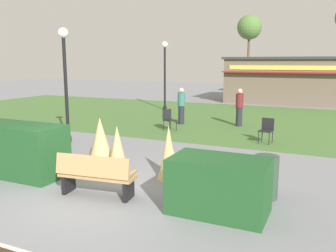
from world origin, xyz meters
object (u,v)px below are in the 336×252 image
object	(u,v)px
lamppost_mid	(65,71)
cafe_chair_west	(169,118)
tree_right_bg	(249,28)
parked_car_center_slot	(300,86)
park_bench	(96,175)
lamppost_far	(165,67)
trash_bin	(266,177)
person_standing	(239,107)
person_strolling	(181,106)
parked_car_west_slot	(246,84)
food_kiosk	(289,80)
cafe_chair_east	(267,128)

from	to	relation	value
lamppost_mid	cafe_chair_west	xyz separation A→B (m)	(2.41, 3.51, -2.02)
tree_right_bg	parked_car_center_slot	bearing A→B (deg)	-45.69
park_bench	lamppost_far	bearing A→B (deg)	109.21
trash_bin	person_standing	bearing A→B (deg)	107.31
person_strolling	parked_car_west_slot	world-z (taller)	person_strolling
food_kiosk	cafe_chair_east	world-z (taller)	food_kiosk
park_bench	cafe_chair_east	xyz separation A→B (m)	(2.45, 6.82, 0.05)
person_strolling	food_kiosk	bearing A→B (deg)	48.22
parked_car_west_slot	cafe_chair_west	bearing A→B (deg)	-85.83
person_standing	tree_right_bg	bearing A→B (deg)	-71.11
park_bench	lamppost_mid	distance (m)	6.10
cafe_chair_east	parked_car_west_slot	xyz separation A→B (m)	(-5.79, 22.79, 0.12)
cafe_chair_east	person_strolling	world-z (taller)	person_strolling
parked_car_center_slot	tree_right_bg	world-z (taller)	tree_right_bg
cafe_chair_west	person_standing	xyz separation A→B (m)	(2.48, 2.21, 0.33)
park_bench	cafe_chair_east	size ratio (longest dim) A/B	1.97
trash_bin	parked_car_center_slot	world-z (taller)	parked_car_center_slot
cafe_chair_west	cafe_chair_east	bearing A→B (deg)	-9.30
cafe_chair_west	parked_car_center_slot	xyz separation A→B (m)	(3.47, 22.10, 0.12)
person_strolling	cafe_chair_west	bearing A→B (deg)	-111.75
lamppost_far	cafe_chair_west	xyz separation A→B (m)	(2.93, -5.85, -2.02)
trash_bin	cafe_chair_east	distance (m)	5.44
cafe_chair_east	tree_right_bg	world-z (taller)	tree_right_bg
cafe_chair_west	tree_right_bg	size ratio (longest dim) A/B	0.11
trash_bin	person_standing	distance (m)	8.66
parked_car_center_slot	tree_right_bg	bearing A→B (deg)	134.31
food_kiosk	person_standing	size ratio (longest dim) A/B	4.99
parked_car_west_slot	tree_right_bg	bearing A→B (deg)	101.49
cafe_chair_west	person_strolling	size ratio (longest dim) A/B	0.53
person_strolling	tree_right_bg	xyz separation A→B (m)	(-2.85, 27.04, 5.79)
food_kiosk	cafe_chair_west	xyz separation A→B (m)	(-3.32, -13.21, -1.07)
park_bench	trash_bin	world-z (taller)	park_bench
cafe_chair_east	tree_right_bg	size ratio (longest dim) A/B	0.11
park_bench	lamppost_far	distance (m)	14.29
park_bench	food_kiosk	xyz separation A→B (m)	(1.60, 20.71, 1.12)
trash_bin	cafe_chair_west	size ratio (longest dim) A/B	1.05
cafe_chair_east	tree_right_bg	bearing A→B (deg)	103.63
cafe_chair_east	parked_car_west_slot	distance (m)	23.51
parked_car_center_slot	person_standing	bearing A→B (deg)	-92.85
trash_bin	person_strolling	xyz separation A→B (m)	(-5.15, 7.68, 0.40)
lamppost_mid	tree_right_bg	xyz separation A→B (m)	(-0.54, 32.19, 4.10)
cafe_chair_west	cafe_chair_east	size ratio (longest dim) A/B	1.00
lamppost_far	cafe_chair_east	distance (m)	9.86
lamppost_far	tree_right_bg	bearing A→B (deg)	90.04
person_strolling	parked_car_center_slot	bearing A→B (deg)	54.82
park_bench	lamppost_mid	bearing A→B (deg)	135.96
lamppost_mid	person_strolling	xyz separation A→B (m)	(2.31, 5.15, -1.69)
lamppost_mid	cafe_chair_east	bearing A→B (deg)	23.28
trash_bin	cafe_chair_west	bearing A→B (deg)	129.86
person_strolling	person_standing	xyz separation A→B (m)	(2.58, 0.58, 0.00)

